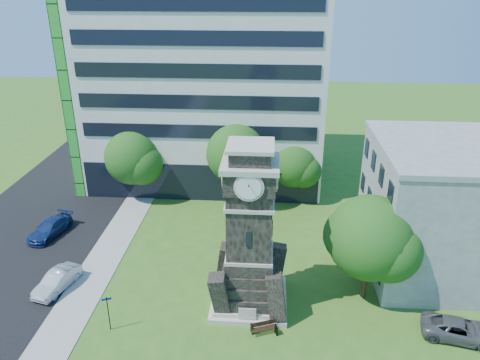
# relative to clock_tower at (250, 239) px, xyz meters

# --- Properties ---
(ground) EXTENTS (160.00, 160.00, 0.00)m
(ground) POSITION_rel_clock_tower_xyz_m (-3.00, -2.00, -5.28)
(ground) COLOR #36601B
(ground) RESTS_ON ground
(sidewalk) EXTENTS (3.00, 70.00, 0.06)m
(sidewalk) POSITION_rel_clock_tower_xyz_m (-12.50, 3.00, -5.25)
(sidewalk) COLOR gray
(sidewalk) RESTS_ON ground
(clock_tower) EXTENTS (5.40, 5.40, 12.22)m
(clock_tower) POSITION_rel_clock_tower_xyz_m (0.00, 0.00, 0.00)
(clock_tower) COLOR #B3AE9C
(clock_tower) RESTS_ON ground
(office_tall) EXTENTS (26.20, 15.11, 28.60)m
(office_tall) POSITION_rel_clock_tower_xyz_m (-6.20, 23.84, 8.94)
(office_tall) COLOR white
(office_tall) RESTS_ON ground
(office_low) EXTENTS (15.20, 12.20, 10.40)m
(office_low) POSITION_rel_clock_tower_xyz_m (16.97, 6.00, -0.07)
(office_low) COLOR #9FA2A5
(office_low) RESTS_ON ground
(car_street_mid) EXTENTS (2.56, 4.51, 1.41)m
(car_street_mid) POSITION_rel_clock_tower_xyz_m (-14.60, 0.53, -4.58)
(car_street_mid) COLOR #A2A5AA
(car_street_mid) RESTS_ON ground
(car_street_north) EXTENTS (3.10, 5.21, 1.42)m
(car_street_north) POSITION_rel_clock_tower_xyz_m (-18.68, 8.26, -4.57)
(car_street_north) COLOR navy
(car_street_north) RESTS_ON ground
(car_east_lot) EXTENTS (5.20, 3.22, 1.34)m
(car_east_lot) POSITION_rel_clock_tower_xyz_m (13.95, -2.76, -4.61)
(car_east_lot) COLOR #535459
(car_east_lot) RESTS_ON ground
(park_bench) EXTENTS (1.72, 0.46, 0.89)m
(park_bench) POSITION_rel_clock_tower_xyz_m (1.15, -3.20, -4.81)
(park_bench) COLOR black
(park_bench) RESTS_ON ground
(street_sign) EXTENTS (0.64, 0.06, 2.67)m
(street_sign) POSITION_rel_clock_tower_xyz_m (-9.17, -3.58, -3.61)
(street_sign) COLOR black
(street_sign) RESTS_ON ground
(tree_nw) EXTENTS (6.28, 5.71, 7.48)m
(tree_nw) POSITION_rel_clock_tower_xyz_m (-12.92, 16.58, -0.84)
(tree_nw) COLOR #332114
(tree_nw) RESTS_ON ground
(tree_nc) EXTENTS (6.61, 6.01, 8.52)m
(tree_nc) POSITION_rel_clock_tower_xyz_m (-2.07, 15.98, 0.01)
(tree_nc) COLOR #332114
(tree_nc) RESTS_ON ground
(tree_ne) EXTENTS (5.45, 4.95, 6.48)m
(tree_ne) POSITION_rel_clock_tower_xyz_m (3.78, 17.45, -1.44)
(tree_ne) COLOR #332114
(tree_ne) RESTS_ON ground
(tree_east) EXTENTS (6.71, 6.10, 8.10)m
(tree_east) POSITION_rel_clock_tower_xyz_m (8.49, 1.21, -0.44)
(tree_east) COLOR #332114
(tree_east) RESTS_ON ground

